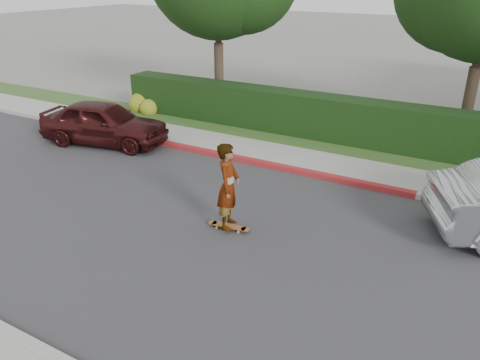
# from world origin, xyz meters

# --- Properties ---
(ground) EXTENTS (120.00, 120.00, 0.00)m
(ground) POSITION_xyz_m (0.00, 0.00, 0.00)
(ground) COLOR slate
(ground) RESTS_ON ground
(road) EXTENTS (60.00, 8.00, 0.01)m
(road) POSITION_xyz_m (0.00, 0.00, 0.01)
(road) COLOR #2D2D30
(road) RESTS_ON ground
(curb_far) EXTENTS (60.00, 0.20, 0.15)m
(curb_far) POSITION_xyz_m (0.00, 4.10, 0.07)
(curb_far) COLOR #9E9E99
(curb_far) RESTS_ON ground
(curb_red_section) EXTENTS (12.00, 0.21, 0.15)m
(curb_red_section) POSITION_xyz_m (-5.00, 4.10, 0.08)
(curb_red_section) COLOR maroon
(curb_red_section) RESTS_ON ground
(sidewalk_far) EXTENTS (60.00, 1.60, 0.12)m
(sidewalk_far) POSITION_xyz_m (0.00, 5.00, 0.06)
(sidewalk_far) COLOR gray
(sidewalk_far) RESTS_ON ground
(planting_strip) EXTENTS (60.00, 1.60, 0.10)m
(planting_strip) POSITION_xyz_m (0.00, 6.60, 0.05)
(planting_strip) COLOR #2D4C1E
(planting_strip) RESTS_ON ground
(hedge) EXTENTS (15.00, 1.00, 1.50)m
(hedge) POSITION_xyz_m (-3.00, 7.20, 0.75)
(hedge) COLOR black
(hedge) RESTS_ON ground
(flowering_shrub) EXTENTS (1.40, 1.00, 0.90)m
(flowering_shrub) POSITION_xyz_m (-10.01, 6.74, 0.33)
(flowering_shrub) COLOR #2D4C19
(flowering_shrub) RESTS_ON ground
(skateboard) EXTENTS (0.98, 0.31, 0.09)m
(skateboard) POSITION_xyz_m (-2.29, 0.45, 0.08)
(skateboard) COLOR gold
(skateboard) RESTS_ON ground
(skateboarder) EXTENTS (0.62, 0.79, 1.91)m
(skateboarder) POSITION_xyz_m (-2.29, 0.45, 1.05)
(skateboarder) COLOR white
(skateboarder) RESTS_ON skateboard
(car_maroon) EXTENTS (4.42, 2.51, 1.42)m
(car_maroon) POSITION_xyz_m (-8.72, 3.33, 0.71)
(car_maroon) COLOR #3D1314
(car_maroon) RESTS_ON ground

